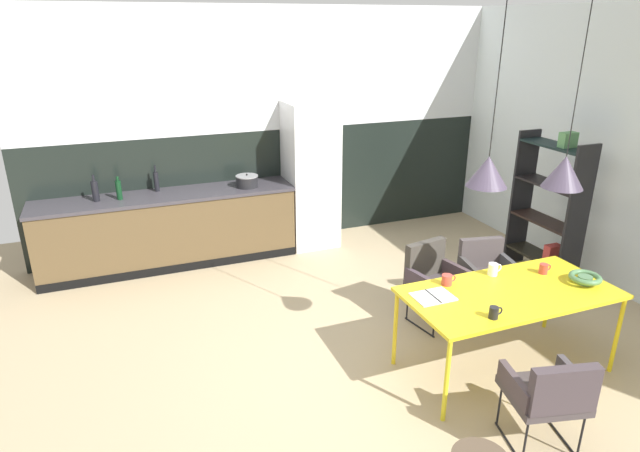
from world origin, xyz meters
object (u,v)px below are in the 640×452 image
refrigerator_column (311,175)px  armchair_by_stool (485,267)px  dining_table (510,296)px  open_book (433,297)px  cooking_pot (247,181)px  bottle_wine_green (156,181)px  armchair_head_of_table (433,273)px  mug_tall_blue (447,280)px  mug_white_ceramic (493,269)px  armchair_corner_seat (551,392)px  bottle_spice_small (95,191)px  pendant_lamp_over_table_far (564,172)px  pendant_lamp_over_table_near (488,171)px  mug_wide_latte (494,312)px  bottle_vinegar_dark (119,190)px  open_shelf_unit (549,205)px  fruit_bowl (585,278)px  mug_short_terracotta (544,269)px

refrigerator_column → armchair_by_stool: (1.01, -2.33, -0.46)m
dining_table → open_book: open_book is taller
cooking_pot → bottle_wine_green: size_ratio=0.86×
armchair_head_of_table → mug_tall_blue: (-0.28, -0.63, 0.28)m
armchair_head_of_table → armchair_by_stool: (0.61, -0.01, -0.02)m
armchair_by_stool → mug_white_ceramic: (-0.42, -0.60, 0.31)m
armchair_corner_seat → cooking_pot: bearing=117.5°
open_book → cooking_pot: bearing=103.7°
open_book → bottle_spice_small: 3.99m
cooking_pot → bottle_spice_small: (-1.73, 0.07, 0.05)m
open_book → pendant_lamp_over_table_far: size_ratio=0.23×
refrigerator_column → pendant_lamp_over_table_near: (0.19, -3.22, 0.84)m
mug_wide_latte → mug_tall_blue: mug_wide_latte is taller
refrigerator_column → mug_wide_latte: refrigerator_column is taller
dining_table → bottle_spice_small: size_ratio=5.72×
armchair_head_of_table → armchair_corner_seat: armchair_head_of_table is taller
armchair_head_of_table → bottle_wine_green: size_ratio=2.52×
armchair_by_stool → pendant_lamp_over_table_near: bearing=58.2°
dining_table → mug_tall_blue: size_ratio=13.32×
bottle_vinegar_dark → open_shelf_unit: size_ratio=0.16×
bottle_wine_green → open_shelf_unit: (4.02, -2.12, -0.13)m
armchair_corner_seat → open_shelf_unit: (1.94, 2.17, 0.40)m
bottle_vinegar_dark → open_shelf_unit: 4.85m
armchair_head_of_table → fruit_bowl: bearing=117.2°
pendant_lamp_over_table_far → mug_tall_blue: bearing=158.6°
armchair_corner_seat → mug_white_ceramic: mug_white_ceramic is taller
mug_wide_latte → mug_tall_blue: 0.59m
armchair_by_stool → bottle_vinegar_dark: (-3.35, 2.32, 0.52)m
pendant_lamp_over_table_far → bottle_spice_small: bearing=136.7°
pendant_lamp_over_table_far → dining_table: bearing=178.1°
open_shelf_unit → open_book: bearing=-62.8°
mug_wide_latte → bottle_wine_green: 4.23m
cooking_pot → bottle_vinegar_dark: bottle_vinegar_dark is taller
mug_short_terracotta → open_shelf_unit: 1.56m
armchair_by_stool → fruit_bowl: (0.19, -1.02, 0.31)m
dining_table → bottle_vinegar_dark: bearing=131.7°
armchair_head_of_table → pendant_lamp_over_table_far: bearing=106.8°
dining_table → bottle_spice_small: bearing=133.8°
fruit_bowl → mug_tall_blue: 1.16m
open_shelf_unit → bottle_spice_small: bearing=-112.8°
mug_white_ceramic → bottle_wine_green: size_ratio=0.42×
armchair_by_stool → mug_white_ceramic: 0.80m
bottle_vinegar_dark → mug_white_ceramic: bearing=-44.9°
bottle_spice_small → pendant_lamp_over_table_near: bearing=-49.4°
dining_table → cooking_pot: (-1.39, 3.19, 0.27)m
mug_short_terracotta → bottle_spice_small: bottle_spice_small is taller
mug_tall_blue → mug_short_terracotta: size_ratio=1.12×
cooking_pot → pendant_lamp_over_table_far: pendant_lamp_over_table_far is taller
refrigerator_column → cooking_pot: bearing=-176.6°
armchair_by_stool → mug_white_ceramic: size_ratio=5.61×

